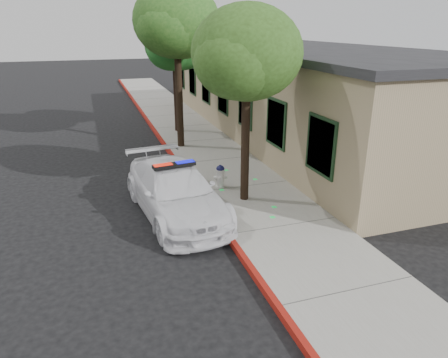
% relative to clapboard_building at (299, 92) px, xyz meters
% --- Properties ---
extents(ground, '(120.00, 120.00, 0.00)m').
position_rel_clapboard_building_xyz_m(ground, '(-6.69, -9.00, -2.13)').
color(ground, black).
rests_on(ground, ground).
extents(sidewalk, '(3.20, 60.00, 0.15)m').
position_rel_clapboard_building_xyz_m(sidewalk, '(-5.09, -6.00, -2.05)').
color(sidewalk, gray).
rests_on(sidewalk, ground).
extents(red_curb, '(0.14, 60.00, 0.16)m').
position_rel_clapboard_building_xyz_m(red_curb, '(-6.63, -6.00, -2.05)').
color(red_curb, '#9E1E11').
rests_on(red_curb, ground).
extents(clapboard_building, '(7.30, 20.89, 4.24)m').
position_rel_clapboard_building_xyz_m(clapboard_building, '(0.00, 0.00, 0.00)').
color(clapboard_building, '#9D8667').
rests_on(clapboard_building, ground).
extents(police_car, '(2.59, 5.21, 1.57)m').
position_rel_clapboard_building_xyz_m(police_car, '(-7.59, -7.10, -1.40)').
color(police_car, white).
rests_on(police_car, ground).
extents(fire_hydrant, '(0.44, 0.38, 0.76)m').
position_rel_clapboard_building_xyz_m(fire_hydrant, '(-5.84, -5.82, -1.59)').
color(fire_hydrant, white).
rests_on(fire_hydrant, sidewalk).
extents(street_tree_near, '(3.18, 3.07, 5.62)m').
position_rel_clapboard_building_xyz_m(street_tree_near, '(-5.42, -6.97, 2.22)').
color(street_tree_near, black).
rests_on(street_tree_near, sidewalk).
extents(street_tree_mid, '(3.48, 3.64, 6.65)m').
position_rel_clapboard_building_xyz_m(street_tree_mid, '(-5.99, -0.55, 3.04)').
color(street_tree_mid, black).
rests_on(street_tree_mid, sidewalk).
extents(street_tree_far, '(2.91, 2.84, 5.31)m').
position_rel_clapboard_building_xyz_m(street_tree_far, '(-5.51, 2.17, 2.01)').
color(street_tree_far, black).
rests_on(street_tree_far, sidewalk).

